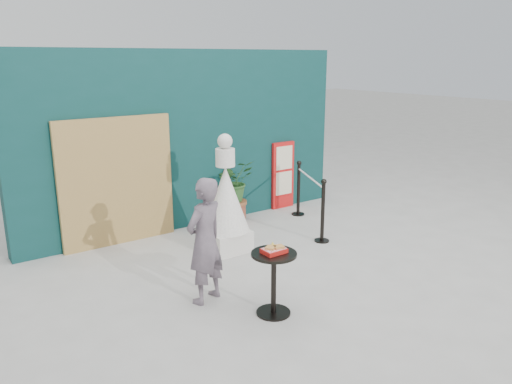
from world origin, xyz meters
name	(u,v)px	position (x,y,z in m)	size (l,w,h in m)	color
ground	(310,286)	(0.00, 0.00, 0.00)	(60.00, 60.00, 0.00)	#ADAAA5
back_wall	(190,140)	(0.00, 3.15, 1.50)	(6.00, 0.30, 3.00)	#0B3331
bamboo_fence	(117,182)	(-1.40, 2.94, 1.00)	(1.80, 0.08, 2.00)	tan
woman	(205,241)	(-1.28, 0.45, 0.77)	(0.56, 0.37, 1.54)	slate
menu_board	(283,175)	(1.90, 2.95, 0.65)	(0.50, 0.07, 1.30)	red
statue	(226,204)	(-0.21, 1.68, 0.74)	(0.70, 0.70, 1.80)	silver
cafe_table	(274,274)	(-0.82, -0.29, 0.50)	(0.52, 0.52, 0.75)	black
food_basket	(274,250)	(-0.81, -0.28, 0.79)	(0.26, 0.19, 0.11)	red
planter	(234,187)	(0.65, 2.77, 0.65)	(0.66, 0.57, 1.12)	brown
stanchion_barrier	(310,200)	(1.54, 1.77, 0.49)	(0.84, 1.54, 1.03)	black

